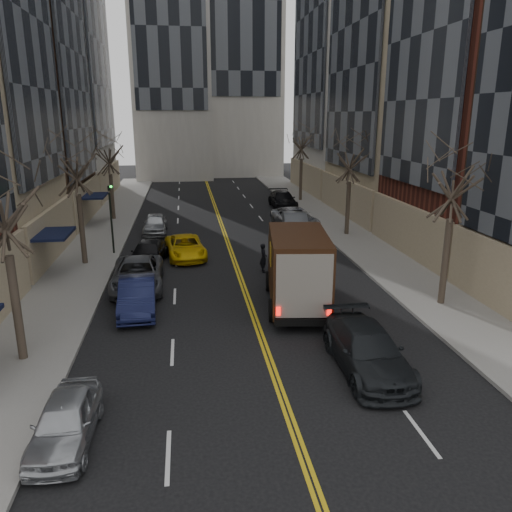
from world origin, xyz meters
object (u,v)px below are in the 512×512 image
Objects in this scene: ups_truck at (297,269)px; pedestrian at (263,258)px; observer_sedan at (367,350)px; taxi at (185,247)px.

pedestrian is at bearing 105.16° from ups_truck.
pedestrian is at bearing 99.40° from observer_sedan.
observer_sedan is 1.10× the size of taxi.
observer_sedan reaches higher than taxi.
ups_truck is at bearing 100.45° from observer_sedan.
observer_sedan is at bearing -74.89° from taxi.
observer_sedan is 3.18× the size of pedestrian.
observer_sedan is (1.10, -6.25, -1.04)m from ups_truck.
pedestrian is at bearing -46.79° from taxi.
ups_truck is 5.45m from pedestrian.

